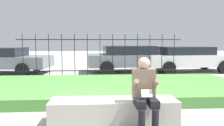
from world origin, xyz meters
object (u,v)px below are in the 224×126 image
at_px(car_parked_right, 188,58).
at_px(car_parked_center, 131,58).
at_px(stone_bench, 114,112).
at_px(person_seated_reader, 145,91).

height_order(car_parked_right, car_parked_center, car_parked_center).
bearing_deg(car_parked_right, stone_bench, -127.00).
xyz_separation_m(person_seated_reader, car_parked_center, (0.82, 7.05, 0.03)).
distance_m(stone_bench, person_seated_reader, 0.77).
bearing_deg(car_parked_right, car_parked_center, 171.68).
height_order(stone_bench, car_parked_right, car_parked_right).
distance_m(person_seated_reader, car_parked_right, 7.77).
distance_m(person_seated_reader, car_parked_center, 7.10).
bearing_deg(person_seated_reader, car_parked_center, 83.35).
bearing_deg(person_seated_reader, stone_bench, 146.88).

